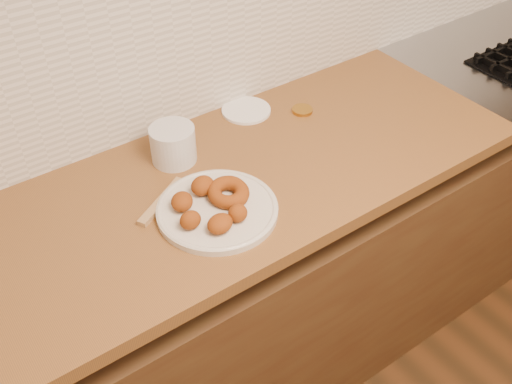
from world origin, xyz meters
The scene contains 9 objects.
base_cabinet centered at (0.00, 1.69, 0.39)m, with size 3.60×0.60×0.77m, color #4D361B.
butcher_block centered at (-0.65, 1.69, 0.88)m, with size 2.30×0.62×0.04m, color brown.
donut_plate centered at (-0.41, 1.59, 0.91)m, with size 0.29×0.29×0.02m, color beige.
ring_donut centered at (-0.37, 1.60, 0.93)m, with size 0.10×0.10×0.04m, color brown.
fried_dough_chunks centered at (-0.44, 1.59, 0.94)m, with size 0.15×0.20×0.05m.
plastic_tub centered at (-0.39, 1.83, 0.95)m, with size 0.12×0.12×0.10m, color silver.
tub_lid centered at (-0.10, 1.92, 0.90)m, with size 0.15×0.15×0.01m, color white.
brass_jar_lid centered at (0.04, 1.82, 0.91)m, with size 0.06×0.06×0.01m, color #B2802B.
wooden_utensil centered at (-0.50, 1.70, 0.91)m, with size 0.18×0.02×0.01m, color #A68152.
Camera 1 is at (-0.95, 0.67, 1.88)m, focal length 42.00 mm.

